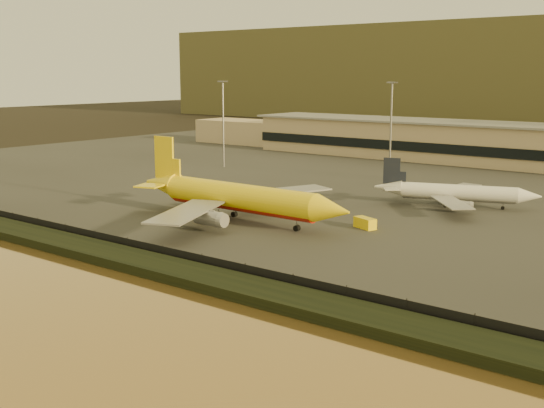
% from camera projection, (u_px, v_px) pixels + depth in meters
% --- Properties ---
extents(ground, '(900.00, 900.00, 0.00)m').
position_uv_depth(ground, '(213.00, 243.00, 113.22)').
color(ground, black).
rests_on(ground, ground).
extents(embankment, '(320.00, 7.00, 1.40)m').
position_uv_depth(embankment, '(134.00, 261.00, 99.90)').
color(embankment, black).
rests_on(embankment, ground).
extents(tarmac, '(320.00, 220.00, 0.20)m').
position_uv_depth(tarmac, '(448.00, 176.00, 186.93)').
color(tarmac, '#2D2D2D').
rests_on(tarmac, ground).
extents(perimeter_fence, '(300.00, 0.05, 2.20)m').
position_uv_depth(perimeter_fence, '(154.00, 251.00, 102.89)').
color(perimeter_fence, black).
rests_on(perimeter_fence, tarmac).
extents(terminal_building, '(202.00, 25.00, 12.60)m').
position_uv_depth(terminal_building, '(445.00, 141.00, 218.21)').
color(terminal_building, tan).
rests_on(terminal_building, tarmac).
extents(apron_light_masts, '(152.20, 12.20, 25.40)m').
position_uv_depth(apron_light_masts, '(476.00, 126.00, 159.43)').
color(apron_light_masts, slate).
rests_on(apron_light_masts, tarmac).
extents(dhl_cargo_jet, '(49.79, 48.97, 14.93)m').
position_uv_depth(dhl_cargo_jet, '(237.00, 198.00, 128.57)').
color(dhl_cargo_jet, yellow).
rests_on(dhl_cargo_jet, tarmac).
extents(white_narrowbody_jet, '(33.18, 31.50, 9.79)m').
position_uv_depth(white_narrowbody_jet, '(455.00, 193.00, 142.48)').
color(white_narrowbody_jet, silver).
rests_on(white_narrowbody_jet, tarmac).
extents(gse_vehicle_yellow, '(4.76, 3.39, 1.96)m').
position_uv_depth(gse_vehicle_yellow, '(365.00, 223.00, 122.92)').
color(gse_vehicle_yellow, yellow).
rests_on(gse_vehicle_yellow, tarmac).
extents(gse_vehicle_white, '(3.68, 2.01, 1.58)m').
position_uv_depth(gse_vehicle_white, '(257.00, 194.00, 153.88)').
color(gse_vehicle_white, silver).
rests_on(gse_vehicle_white, tarmac).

